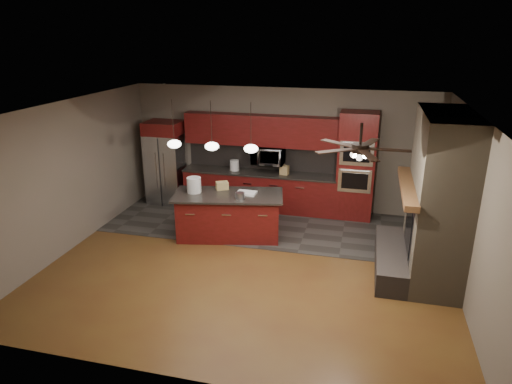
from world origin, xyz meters
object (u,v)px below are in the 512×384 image
(white_bucket, at_px, (194,185))
(counter_box, at_px, (284,170))
(paint_tray, at_px, (247,193))
(microwave, at_px, (268,155))
(kitchen_island, at_px, (229,215))
(counter_bucket, at_px, (234,165))
(paint_can, at_px, (240,196))
(cardboard_box, at_px, (222,186))
(oven_tower, at_px, (356,166))
(refrigerator, at_px, (166,163))

(white_bucket, distance_m, counter_box, 2.27)
(paint_tray, bearing_deg, microwave, 89.98)
(microwave, height_order, white_bucket, microwave)
(microwave, distance_m, kitchen_island, 1.97)
(paint_tray, height_order, counter_bucket, counter_bucket)
(kitchen_island, xyz_separation_m, paint_can, (0.30, -0.19, 0.52))
(cardboard_box, bearing_deg, microwave, 37.79)
(kitchen_island, bearing_deg, counter_bucket, 90.88)
(oven_tower, distance_m, microwave, 1.98)
(cardboard_box, bearing_deg, white_bucket, -175.46)
(oven_tower, bearing_deg, counter_box, -178.45)
(microwave, relative_size, white_bucket, 2.38)
(microwave, distance_m, counter_box, 0.51)
(microwave, xyz_separation_m, paint_can, (-0.13, -1.92, -0.32))
(oven_tower, relative_size, kitchen_island, 1.03)
(refrigerator, height_order, white_bucket, refrigerator)
(paint_tray, bearing_deg, white_bucket, -168.29)
(kitchen_island, relative_size, paint_tray, 6.01)
(refrigerator, xyz_separation_m, white_bucket, (1.36, -1.65, 0.08))
(paint_can, relative_size, paint_tray, 0.48)
(kitchen_island, xyz_separation_m, counter_box, (0.83, 1.63, 0.54))
(kitchen_island, distance_m, paint_can, 0.62)
(paint_can, bearing_deg, paint_tray, 80.30)
(counter_box, bearing_deg, white_bucket, -121.35)
(paint_tray, distance_m, cardboard_box, 0.58)
(paint_can, height_order, cardboard_box, cardboard_box)
(oven_tower, height_order, refrigerator, oven_tower)
(microwave, bearing_deg, white_bucket, -122.24)
(paint_can, xyz_separation_m, counter_bucket, (-0.66, 1.87, 0.04))
(refrigerator, height_order, paint_can, refrigerator)
(oven_tower, bearing_deg, kitchen_island, -145.19)
(counter_bucket, bearing_deg, paint_can, -70.45)
(microwave, bearing_deg, kitchen_island, -103.93)
(oven_tower, height_order, kitchen_island, oven_tower)
(refrigerator, distance_m, counter_bucket, 1.69)
(kitchen_island, relative_size, paint_can, 12.63)
(white_bucket, relative_size, cardboard_box, 1.26)
(microwave, height_order, refrigerator, refrigerator)
(kitchen_island, xyz_separation_m, cardboard_box, (-0.21, 0.26, 0.53))
(counter_bucket, xyz_separation_m, counter_box, (1.19, -0.05, -0.02))
(refrigerator, distance_m, white_bucket, 2.14)
(cardboard_box, bearing_deg, kitchen_island, -80.11)
(counter_box, bearing_deg, paint_can, -95.50)
(microwave, xyz_separation_m, cardboard_box, (-0.64, -1.47, -0.30))
(kitchen_island, height_order, paint_tray, paint_tray)
(microwave, xyz_separation_m, counter_box, (0.40, -0.10, -0.30))
(cardboard_box, height_order, counter_box, counter_box)
(paint_tray, height_order, cardboard_box, cardboard_box)
(refrigerator, relative_size, kitchen_island, 0.86)
(white_bucket, distance_m, cardboard_box, 0.58)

